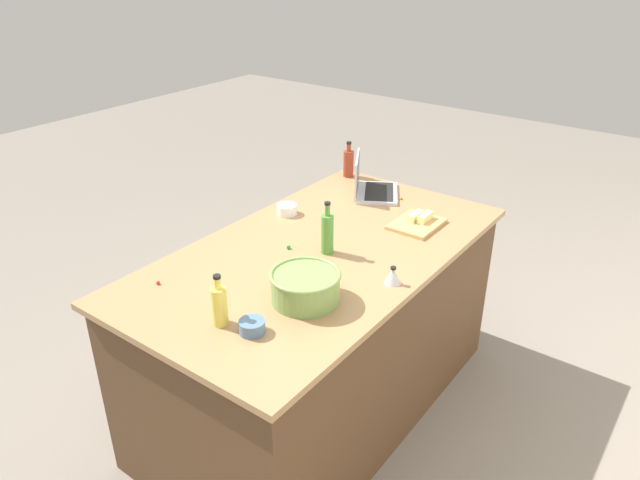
% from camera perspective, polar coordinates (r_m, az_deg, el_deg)
% --- Properties ---
extents(ground_plane, '(12.00, 12.00, 0.00)m').
position_cam_1_polar(ground_plane, '(3.24, 0.00, -15.16)').
color(ground_plane, slate).
extents(island_counter, '(1.88, 1.03, 0.90)m').
position_cam_1_polar(island_counter, '(2.95, 0.00, -8.65)').
color(island_counter, '#4C331E').
rests_on(island_counter, ground).
extents(laptop, '(0.38, 0.35, 0.22)m').
position_cam_1_polar(laptop, '(3.31, 4.87, 5.14)').
color(laptop, '#B7B7BC').
rests_on(laptop, island_counter).
extents(mixing_bowl_large, '(0.28, 0.28, 0.12)m').
position_cam_1_polar(mixing_bowl_large, '(2.32, -1.42, -4.42)').
color(mixing_bowl_large, '#72934C').
rests_on(mixing_bowl_large, island_counter).
extents(bottle_oil, '(0.06, 0.06, 0.21)m').
position_cam_1_polar(bottle_oil, '(2.20, -9.62, -6.13)').
color(bottle_oil, '#DBC64C').
rests_on(bottle_oil, island_counter).
extents(bottle_olive, '(0.06, 0.06, 0.25)m').
position_cam_1_polar(bottle_olive, '(2.65, 0.74, 0.74)').
color(bottle_olive, '#4C8C38').
rests_on(bottle_olive, island_counter).
extents(bottle_soy, '(0.06, 0.06, 0.21)m').
position_cam_1_polar(bottle_soy, '(3.55, 2.75, 7.41)').
color(bottle_soy, maroon).
rests_on(bottle_soy, island_counter).
extents(cutting_board, '(0.26, 0.21, 0.02)m').
position_cam_1_polar(cutting_board, '(2.98, 9.23, 1.52)').
color(cutting_board, tan).
rests_on(cutting_board, island_counter).
extents(butter_stick_left, '(0.11, 0.04, 0.04)m').
position_cam_1_polar(butter_stick_left, '(3.00, 9.12, 2.27)').
color(butter_stick_left, '#F4E58C').
rests_on(butter_stick_left, cutting_board).
extents(butter_stick_right, '(0.11, 0.04, 0.04)m').
position_cam_1_polar(butter_stick_right, '(2.99, 10.04, 2.16)').
color(butter_stick_right, '#F4E58C').
rests_on(butter_stick_right, cutting_board).
extents(ramekin_small, '(0.10, 0.10, 0.05)m').
position_cam_1_polar(ramekin_small, '(3.07, -3.19, 2.94)').
color(ramekin_small, white).
rests_on(ramekin_small, island_counter).
extents(ramekin_medium, '(0.10, 0.10, 0.05)m').
position_cam_1_polar(ramekin_medium, '(2.17, -6.53, -8.24)').
color(ramekin_medium, slate).
rests_on(ramekin_medium, island_counter).
extents(kitchen_timer, '(0.07, 0.07, 0.08)m').
position_cam_1_polar(kitchen_timer, '(2.46, 7.00, -3.41)').
color(kitchen_timer, '#B2B2B7').
rests_on(kitchen_timer, island_counter).
extents(candy_0, '(0.02, 0.02, 0.02)m').
position_cam_1_polar(candy_0, '(2.72, -3.04, -0.66)').
color(candy_0, green).
rests_on(candy_0, island_counter).
extents(candy_1, '(0.02, 0.02, 0.02)m').
position_cam_1_polar(candy_1, '(3.35, 6.42, 4.65)').
color(candy_1, '#CC3399').
rests_on(candy_1, island_counter).
extents(candy_2, '(0.02, 0.02, 0.02)m').
position_cam_1_polar(candy_2, '(3.27, 7.78, 3.99)').
color(candy_2, orange).
rests_on(candy_2, island_counter).
extents(candy_3, '(0.02, 0.02, 0.02)m').
position_cam_1_polar(candy_3, '(2.54, -15.25, -3.97)').
color(candy_3, red).
rests_on(candy_3, island_counter).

